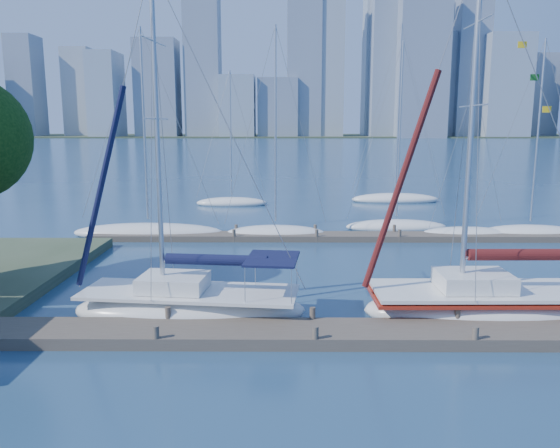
{
  "coord_description": "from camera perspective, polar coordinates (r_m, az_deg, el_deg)",
  "views": [
    {
      "loc": [
        -1.0,
        -17.07,
        7.0
      ],
      "look_at": [
        -1.14,
        4.0,
        3.16
      ],
      "focal_mm": 35.0,
      "sensor_mm": 36.0,
      "label": 1
    }
  ],
  "objects": [
    {
      "name": "ground",
      "position": [
        18.47,
        3.54,
        -11.96
      ],
      "size": [
        700.0,
        700.0,
        0.0
      ],
      "primitive_type": "plane",
      "color": "navy",
      "rests_on": "ground"
    },
    {
      "name": "near_dock",
      "position": [
        18.4,
        3.55,
        -11.38
      ],
      "size": [
        26.0,
        2.0,
        0.4
      ],
      "primitive_type": "cube",
      "color": "#4F433A",
      "rests_on": "ground"
    },
    {
      "name": "far_dock",
      "position": [
        33.9,
        5.46,
        -1.32
      ],
      "size": [
        30.0,
        1.8,
        0.36
      ],
      "primitive_type": "cube",
      "color": "#4F433A",
      "rests_on": "ground"
    },
    {
      "name": "far_shore",
      "position": [
        337.14,
        0.56,
        9.15
      ],
      "size": [
        800.0,
        100.0,
        1.5
      ],
      "primitive_type": "cube",
      "color": "#38472D",
      "rests_on": "ground"
    },
    {
      "name": "sailboat_navy",
      "position": [
        20.45,
        -9.43,
        -6.92
      ],
      "size": [
        8.77,
        3.68,
        12.89
      ],
      "rotation": [
        0.0,
        0.0,
        -0.11
      ],
      "color": "silver",
      "rests_on": "ground"
    },
    {
      "name": "sailboat_maroon",
      "position": [
        21.53,
        21.08,
        -6.56
      ],
      "size": [
        9.26,
        3.13,
        13.66
      ],
      "rotation": [
        0.0,
        0.0,
        0.01
      ],
      "color": "silver",
      "rests_on": "ground"
    },
    {
      "name": "bg_boat_0",
      "position": [
        35.68,
        -13.55,
        -0.82
      ],
      "size": [
        9.9,
        4.87,
        13.17
      ],
      "rotation": [
        0.0,
        0.0,
        -0.26
      ],
      "color": "silver",
      "rests_on": "ground"
    },
    {
      "name": "bg_boat_1",
      "position": [
        34.44,
        -0.45,
        -0.92
      ],
      "size": [
        6.6,
        2.91,
        13.19
      ],
      "rotation": [
        0.0,
        0.0,
        0.11
      ],
      "color": "silver",
      "rests_on": "ground"
    },
    {
      "name": "bg_boat_3",
      "position": [
        37.77,
        12.04,
        -0.19
      ],
      "size": [
        6.99,
        2.77,
        12.62
      ],
      "rotation": [
        0.0,
        0.0,
        0.11
      ],
      "color": "silver",
      "rests_on": "ground"
    },
    {
      "name": "bg_boat_4",
      "position": [
        36.37,
        18.83,
        -0.96
      ],
      "size": [
        6.03,
        4.04,
        10.01
      ],
      "rotation": [
        0.0,
        0.0,
        0.4
      ],
      "color": "silver",
      "rests_on": "ground"
    },
    {
      "name": "bg_boat_5",
      "position": [
        38.09,
        24.63,
        -0.81
      ],
      "size": [
        6.89,
        4.5,
        12.43
      ],
      "rotation": [
        0.0,
        0.0,
        -0.39
      ],
      "color": "silver",
      "rests_on": "ground"
    },
    {
      "name": "bg_boat_6",
      "position": [
        48.37,
        -5.06,
        2.28
      ],
      "size": [
        6.56,
        4.05,
        11.86
      ],
      "rotation": [
        0.0,
        0.0,
        0.34
      ],
      "color": "silver",
      "rests_on": "ground"
    },
    {
      "name": "bg_boat_7",
      "position": [
        51.35,
        11.94,
        2.62
      ],
      "size": [
        8.33,
        4.35,
        16.03
      ],
      "rotation": [
        0.0,
        0.0,
        -0.26
      ],
      "color": "silver",
      "rests_on": "ground"
    },
    {
      "name": "skyline",
      "position": [
        309.85,
        5.79,
        15.48
      ],
      "size": [
        503.2,
        51.31,
        108.73
      ],
      "color": "gray",
      "rests_on": "ground"
    }
  ]
}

